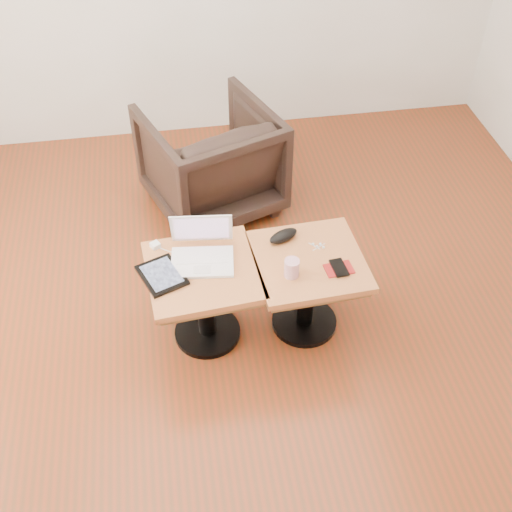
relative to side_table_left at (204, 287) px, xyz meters
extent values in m
cube|color=#5C3117|center=(0.20, -0.09, -0.38)|extent=(4.50, 4.50, 0.01)
cylinder|color=black|center=(0.00, 0.00, -0.37)|extent=(0.37, 0.37, 0.03)
cylinder|color=black|center=(0.00, 0.00, -0.13)|extent=(0.09, 0.09, 0.45)
cube|color=brown|center=(0.00, 0.00, 0.07)|extent=(0.56, 0.56, 0.04)
cube|color=#975A30|center=(0.00, 0.00, 0.11)|extent=(0.61, 0.61, 0.04)
cylinder|color=black|center=(0.55, -0.01, -0.37)|extent=(0.37, 0.37, 0.03)
cylinder|color=black|center=(0.55, -0.01, -0.13)|extent=(0.09, 0.09, 0.45)
cube|color=brown|center=(0.55, -0.01, 0.07)|extent=(0.54, 0.54, 0.04)
cube|color=#975A30|center=(0.55, -0.01, 0.11)|extent=(0.59, 0.59, 0.04)
cube|color=white|center=(0.00, 0.04, 0.14)|extent=(0.34, 0.26, 0.02)
cube|color=silver|center=(0.01, 0.08, 0.15)|extent=(0.27, 0.14, 0.00)
cube|color=silver|center=(0.00, -0.02, 0.15)|extent=(0.09, 0.07, 0.00)
cube|color=white|center=(0.02, 0.18, 0.25)|extent=(0.33, 0.10, 0.21)
cube|color=#A9484C|center=(0.02, 0.18, 0.25)|extent=(0.29, 0.08, 0.17)
cube|color=black|center=(-0.21, -0.02, 0.14)|extent=(0.27, 0.30, 0.02)
cube|color=#191E38|center=(-0.21, -0.02, 0.15)|extent=(0.22, 0.25, 0.00)
cube|color=white|center=(-0.23, 0.21, 0.14)|extent=(0.06, 0.06, 0.03)
ellipsoid|color=black|center=(0.45, 0.15, 0.16)|extent=(0.19, 0.14, 0.05)
cylinder|color=#C3507B|center=(0.44, -0.11, 0.18)|extent=(0.08, 0.08, 0.10)
sphere|color=white|center=(0.61, 0.06, 0.14)|extent=(0.02, 0.02, 0.02)
sphere|color=white|center=(0.64, 0.08, 0.14)|extent=(0.02, 0.02, 0.02)
sphere|color=white|center=(0.60, 0.09, 0.14)|extent=(0.02, 0.02, 0.02)
sphere|color=white|center=(0.65, 0.05, 0.14)|extent=(0.02, 0.02, 0.02)
cylinder|color=white|center=(0.61, 0.06, 0.13)|extent=(0.08, 0.05, 0.00)
cube|color=maroon|center=(0.69, -0.11, 0.13)|extent=(0.15, 0.11, 0.01)
cube|color=black|center=(0.69, -0.11, 0.14)|extent=(0.08, 0.13, 0.01)
imported|color=black|center=(0.16, 1.16, -0.02)|extent=(1.01, 1.02, 0.73)
camera|label=1|loc=(-0.11, -2.34, 2.43)|focal=45.00mm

